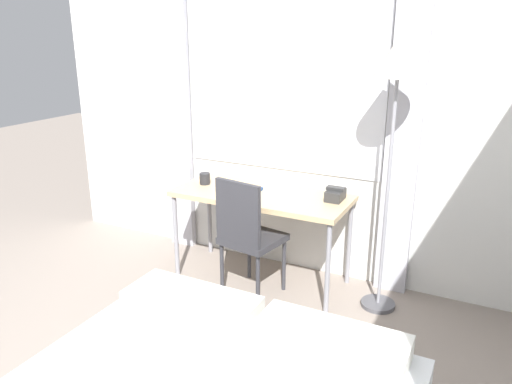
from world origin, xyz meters
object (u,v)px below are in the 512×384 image
at_px(desk_chair, 247,232).
at_px(standing_lamp, 397,79).
at_px(desk, 261,200).
at_px(mug, 205,179).
at_px(telephone, 335,194).
at_px(book, 241,190).

xyz_separation_m(desk_chair, standing_lamp, (0.93, 0.30, 1.12)).
bearing_deg(standing_lamp, desk_chair, -162.24).
bearing_deg(standing_lamp, desk, -179.50).
bearing_deg(desk_chair, desk, 105.35).
xyz_separation_m(desk, desk_chair, (0.03, -0.29, -0.15)).
bearing_deg(standing_lamp, mug, 179.97).
bearing_deg(telephone, desk_chair, -143.49).
height_order(desk_chair, standing_lamp, standing_lamp).
relative_size(desk_chair, standing_lamp, 0.49).
bearing_deg(desk_chair, mug, 161.48).
bearing_deg(standing_lamp, telephone, 166.40).
distance_m(desk, telephone, 0.58).
xyz_separation_m(telephone, mug, (-1.08, -0.10, 0.00)).
distance_m(desk_chair, telephone, 0.71).
distance_m(standing_lamp, book, 1.44).
distance_m(desk_chair, book, 0.39).
bearing_deg(telephone, desk, -169.41).
height_order(standing_lamp, telephone, standing_lamp).
bearing_deg(standing_lamp, book, -178.18).
xyz_separation_m(standing_lamp, telephone, (-0.40, 0.10, -0.86)).
distance_m(telephone, mug, 1.09).
bearing_deg(telephone, mug, -174.95).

